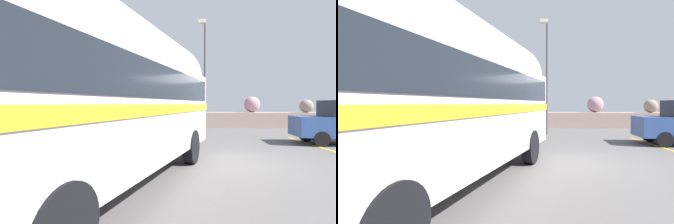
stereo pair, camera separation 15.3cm
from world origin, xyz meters
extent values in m
cube|color=#585554|center=(0.00, 0.00, 0.01)|extent=(32.00, 26.00, 0.02)
cube|color=gray|center=(0.00, 11.80, 0.55)|extent=(31.36, 1.80, 1.10)
cube|color=gray|center=(-12.68, 11.28, 1.62)|extent=(1.31, 1.35, 1.04)
cube|color=gray|center=(-7.81, 11.33, 1.66)|extent=(1.21, 1.05, 1.12)
cube|color=gray|center=(-4.13, 12.08, 1.65)|extent=(1.33, 1.37, 1.10)
sphere|color=tan|center=(-0.45, 11.95, 1.69)|extent=(1.18, 1.18, 1.18)
sphere|color=#A67C89|center=(4.23, 12.09, 1.69)|extent=(1.18, 1.18, 1.18)
sphere|color=gray|center=(7.99, 11.56, 1.57)|extent=(0.95, 0.95, 0.95)
cube|color=gold|center=(4.31, 3.50, 0.02)|extent=(0.12, 4.40, 0.01)
cylinder|color=black|center=(-3.00, 0.29, 0.50)|extent=(0.55, 1.00, 0.96)
cylinder|color=black|center=(-0.89, -0.35, 0.50)|extent=(0.55, 1.00, 0.96)
cube|color=silver|center=(-2.70, -2.52, 1.57)|extent=(4.73, 8.74, 2.10)
cylinder|color=silver|center=(-2.70, -2.52, 2.62)|extent=(4.44, 8.36, 2.20)
cube|color=gold|center=(-2.70, -2.52, 1.63)|extent=(4.80, 8.83, 0.20)
cube|color=black|center=(-2.70, -2.52, 2.15)|extent=(4.66, 8.42, 0.64)
cube|color=silver|center=(-1.46, 1.57, 0.70)|extent=(2.23, 0.81, 0.28)
cylinder|color=black|center=(4.43, 2.80, 0.33)|extent=(0.64, 0.25, 0.62)
cylinder|color=black|center=(4.56, 4.32, 0.33)|extent=(0.64, 0.25, 0.62)
cylinder|color=#5B5B60|center=(0.20, 6.96, 3.13)|extent=(0.14, 0.14, 6.26)
cube|color=beige|center=(-0.04, 6.36, 6.16)|extent=(0.44, 0.24, 0.18)
camera|label=1|loc=(-1.21, -7.78, 1.73)|focal=27.79mm
camera|label=2|loc=(-1.06, -7.77, 1.73)|focal=27.79mm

